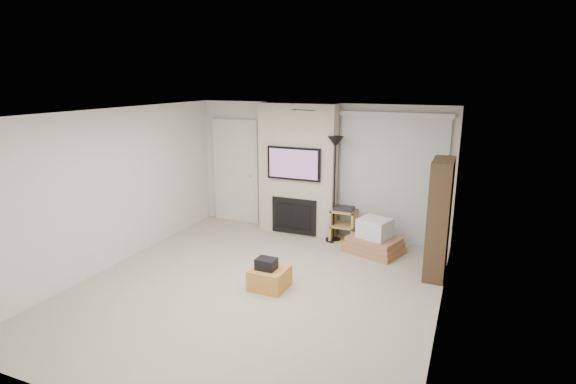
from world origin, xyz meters
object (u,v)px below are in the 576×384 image
at_px(floor_lamp, 335,160).
at_px(ottoman, 270,278).
at_px(av_stand, 344,223).
at_px(box_stack, 374,240).
at_px(bookshelf, 439,219).

bearing_deg(floor_lamp, ottoman, -97.03).
height_order(ottoman, av_stand, av_stand).
relative_size(box_stack, bookshelf, 0.60).
height_order(box_stack, bookshelf, bookshelf).
bearing_deg(ottoman, floor_lamp, 82.97).
height_order(ottoman, floor_lamp, floor_lamp).
bearing_deg(bookshelf, av_stand, 152.90).
relative_size(ottoman, av_stand, 0.76).
xyz_separation_m(floor_lamp, av_stand, (0.18, 0.06, -1.19)).
xyz_separation_m(box_stack, bookshelf, (1.06, -0.53, 0.67)).
xyz_separation_m(floor_lamp, box_stack, (0.82, -0.29, -1.30)).
distance_m(av_stand, box_stack, 0.74).
bearing_deg(av_stand, ottoman, -101.21).
height_order(av_stand, bookshelf, bookshelf).
bearing_deg(ottoman, box_stack, 60.38).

